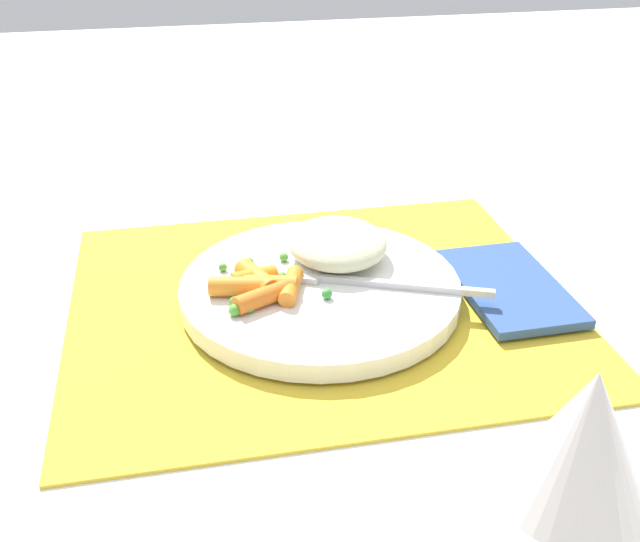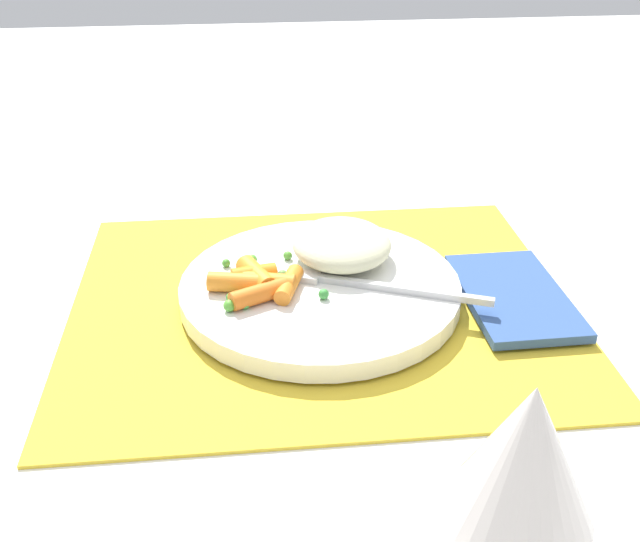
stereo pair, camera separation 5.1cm
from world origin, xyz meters
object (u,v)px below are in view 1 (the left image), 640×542
(fork, at_px, (355,281))
(wine_glass, at_px, (582,451))
(rice_mound, at_px, (338,243))
(napkin, at_px, (509,286))
(carrot_portion, at_px, (261,285))
(plate, at_px, (320,290))

(fork, bearing_deg, wine_glass, 95.29)
(rice_mound, relative_size, napkin, 0.66)
(rice_mound, xyz_separation_m, fork, (-0.00, 0.05, -0.01))
(wine_glass, bearing_deg, fork, -84.71)
(carrot_portion, bearing_deg, plate, -168.97)
(fork, distance_m, napkin, 0.14)
(rice_mound, bearing_deg, carrot_portion, 31.80)
(carrot_portion, bearing_deg, rice_mound, -148.20)
(rice_mound, bearing_deg, wine_glass, 95.32)
(wine_glass, height_order, napkin, wine_glass)
(plate, relative_size, rice_mound, 2.53)
(plate, bearing_deg, napkin, 173.00)
(napkin, bearing_deg, plate, -7.00)
(rice_mound, bearing_deg, fork, 95.47)
(carrot_portion, relative_size, wine_glass, 0.53)
(carrot_portion, bearing_deg, napkin, 177.32)
(plate, xyz_separation_m, fork, (-0.03, 0.01, 0.01))
(plate, xyz_separation_m, napkin, (-0.16, 0.02, -0.00))
(carrot_portion, relative_size, fork, 0.45)
(plate, distance_m, carrot_portion, 0.06)
(plate, relative_size, carrot_portion, 2.93)
(plate, xyz_separation_m, wine_glass, (-0.06, 0.32, 0.10))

